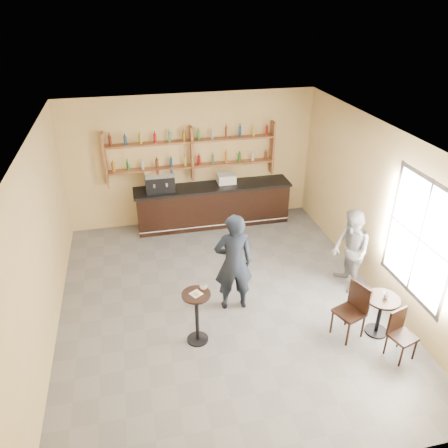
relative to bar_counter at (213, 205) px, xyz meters
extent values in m
plane|color=slate|center=(-0.45, -3.15, -0.52)|extent=(7.00, 7.00, 0.00)
plane|color=white|center=(-0.45, -3.15, 2.68)|extent=(7.00, 7.00, 0.00)
plane|color=#DDBD7E|center=(-0.45, 0.35, 1.08)|extent=(7.00, 0.00, 7.00)
plane|color=#DDBD7E|center=(-0.45, -6.65, 1.08)|extent=(7.00, 0.00, 7.00)
plane|color=#DDBD7E|center=(-3.45, -3.15, 1.08)|extent=(0.00, 7.00, 7.00)
plane|color=#DDBD7E|center=(2.55, -3.15, 1.08)|extent=(0.00, 7.00, 7.00)
plane|color=white|center=(2.54, -4.35, 1.18)|extent=(0.00, 2.00, 2.00)
cube|color=white|center=(-1.09, -4.04, 0.46)|extent=(0.24, 0.24, 0.00)
torus|color=#CE874B|center=(-1.08, -4.05, 0.48)|extent=(0.12, 0.12, 0.04)
imported|color=white|center=(-0.95, -3.94, 0.50)|extent=(0.16, 0.16, 0.10)
imported|color=black|center=(-0.29, -3.28, 0.44)|extent=(0.73, 0.51, 1.93)
imported|color=white|center=(2.02, -4.53, 0.26)|extent=(0.12, 0.12, 0.09)
imported|color=#97969B|center=(2.04, -3.20, 0.32)|extent=(0.66, 0.83, 1.67)
camera|label=1|loc=(-1.89, -9.58, 4.76)|focal=35.00mm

